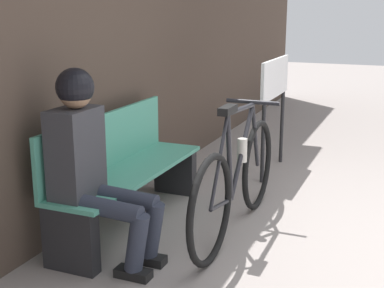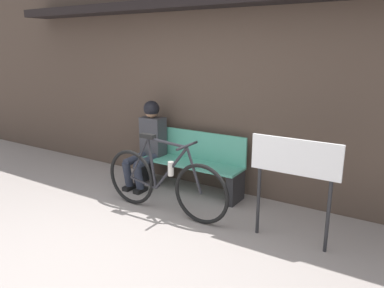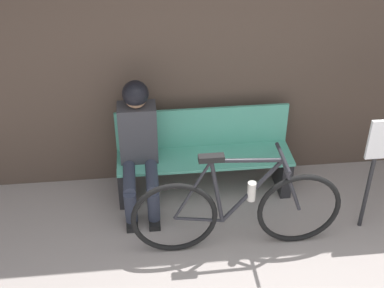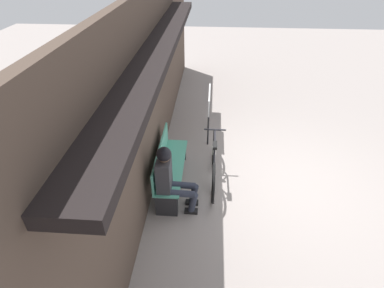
{
  "view_description": "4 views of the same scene",
  "coord_description": "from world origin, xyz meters",
  "px_view_note": "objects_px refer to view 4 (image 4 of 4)",
  "views": [
    {
      "loc": [
        -3.38,
        0.15,
        1.57
      ],
      "look_at": [
        0.14,
        1.63,
        0.58
      ],
      "focal_mm": 50.0,
      "sensor_mm": 36.0,
      "label": 1
    },
    {
      "loc": [
        2.58,
        -2.13,
        1.95
      ],
      "look_at": [
        0.12,
        1.71,
        0.77
      ],
      "focal_mm": 35.0,
      "sensor_mm": 36.0,
      "label": 2
    },
    {
      "loc": [
        -0.71,
        -2.05,
        3.26
      ],
      "look_at": [
        -0.3,
        1.72,
        0.74
      ],
      "focal_mm": 50.0,
      "sensor_mm": 36.0,
      "label": 3
    },
    {
      "loc": [
        -4.32,
        1.33,
        3.77
      ],
      "look_at": [
        -0.08,
        1.63,
        0.85
      ],
      "focal_mm": 28.0,
      "sensor_mm": 36.0,
      "label": 4
    }
  ],
  "objects_px": {
    "bicycle": "(214,162)",
    "person_seated": "(170,176)",
    "park_bench_near": "(169,167)",
    "signboard": "(209,103)"
  },
  "relations": [
    {
      "from": "bicycle",
      "to": "person_seated",
      "type": "xyz_separation_m",
      "value": [
        -0.78,
        0.69,
        0.3
      ]
    },
    {
      "from": "park_bench_near",
      "to": "person_seated",
      "type": "relative_size",
      "value": 1.33
    },
    {
      "from": "person_seated",
      "to": "signboard",
      "type": "xyz_separation_m",
      "value": [
        2.29,
        -0.55,
        0.13
      ]
    },
    {
      "from": "park_bench_near",
      "to": "person_seated",
      "type": "bearing_deg",
      "value": -169.08
    },
    {
      "from": "bicycle",
      "to": "signboard",
      "type": "xyz_separation_m",
      "value": [
        1.51,
        0.13,
        0.44
      ]
    },
    {
      "from": "bicycle",
      "to": "signboard",
      "type": "relative_size",
      "value": 1.6
    },
    {
      "from": "park_bench_near",
      "to": "bicycle",
      "type": "distance_m",
      "value": 0.82
    },
    {
      "from": "park_bench_near",
      "to": "signboard",
      "type": "relative_size",
      "value": 1.48
    },
    {
      "from": "person_seated",
      "to": "signboard",
      "type": "distance_m",
      "value": 2.36
    },
    {
      "from": "park_bench_near",
      "to": "bicycle",
      "type": "height_order",
      "value": "bicycle"
    }
  ]
}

